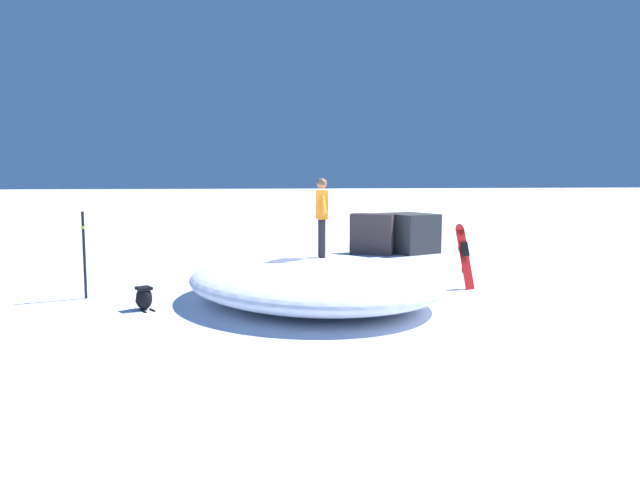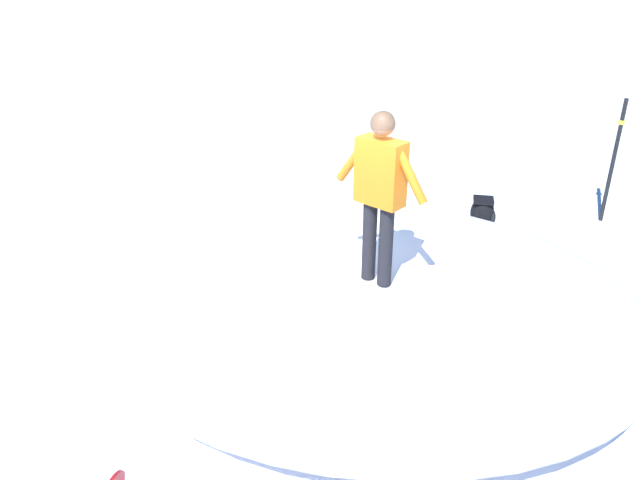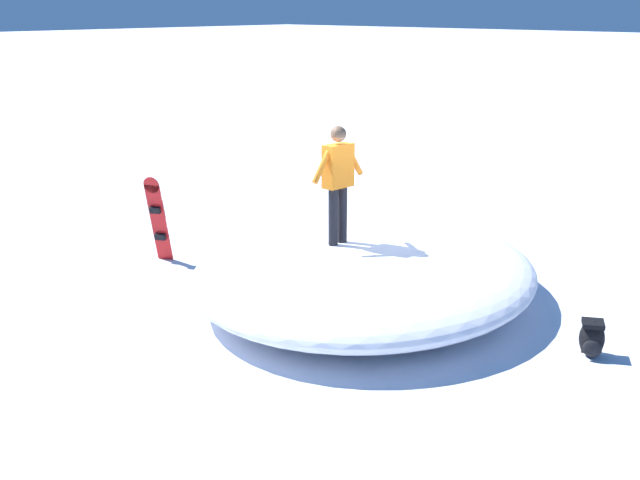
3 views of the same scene
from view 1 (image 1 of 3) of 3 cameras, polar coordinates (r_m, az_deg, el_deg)
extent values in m
plane|color=white|center=(12.48, -1.08, -6.27)|extent=(240.00, 240.00, 0.00)
ellipsoid|color=white|center=(12.70, -0.70, -3.95)|extent=(7.24, 7.71, 0.91)
cylinder|color=black|center=(12.85, 0.23, 0.14)|extent=(0.14, 0.14, 0.85)
cylinder|color=black|center=(13.05, 0.12, 0.23)|extent=(0.14, 0.14, 0.85)
cube|color=orange|center=(12.89, 0.17, 3.46)|extent=(0.23, 0.48, 0.63)
sphere|color=#936B4C|center=(12.88, 0.17, 5.51)|extent=(0.23, 0.23, 0.23)
cylinder|color=orange|center=(12.57, 0.36, 3.64)|extent=(0.10, 0.40, 0.52)
cylinder|color=orange|center=(13.21, 0.00, 3.77)|extent=(0.10, 0.40, 0.52)
cube|color=red|center=(14.55, 13.90, -1.85)|extent=(0.43, 0.48, 1.41)
cylinder|color=red|center=(14.59, 13.42, 0.98)|extent=(0.30, 0.21, 0.28)
cube|color=black|center=(14.52, 13.89, -0.85)|extent=(0.26, 0.19, 0.34)
cube|color=black|center=(14.59, 13.61, -0.81)|extent=(0.21, 0.17, 0.12)
cube|color=black|center=(14.57, 13.95, -2.84)|extent=(0.21, 0.17, 0.12)
ellipsoid|color=black|center=(12.46, -16.70, -5.42)|extent=(0.45, 0.47, 0.48)
ellipsoid|color=black|center=(12.62, -16.96, -5.61)|extent=(0.26, 0.21, 0.23)
cube|color=black|center=(12.43, -16.73, -4.51)|extent=(0.38, 0.39, 0.06)
cylinder|color=black|center=(12.30, -16.73, -6.64)|extent=(0.15, 0.23, 0.04)
cylinder|color=black|center=(12.36, -15.95, -6.55)|extent=(0.15, 0.23, 0.04)
cylinder|color=black|center=(13.92, -21.90, -1.38)|extent=(0.06, 0.06, 1.93)
cylinder|color=yellow|center=(13.86, -22.00, 1.15)|extent=(0.10, 0.10, 0.06)
cube|color=#393B3D|center=(21.17, 8.64, 0.69)|extent=(2.04, 2.22, 1.38)
cube|color=#433536|center=(20.49, 5.10, 0.59)|extent=(1.64, 1.29, 1.41)
cube|color=#3A423C|center=(21.26, 7.92, -0.33)|extent=(1.37, 1.51, 0.60)
camera|label=2|loc=(17.21, 14.10, 10.62)|focal=35.23mm
camera|label=3|loc=(22.59, -24.05, 9.85)|focal=47.10mm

